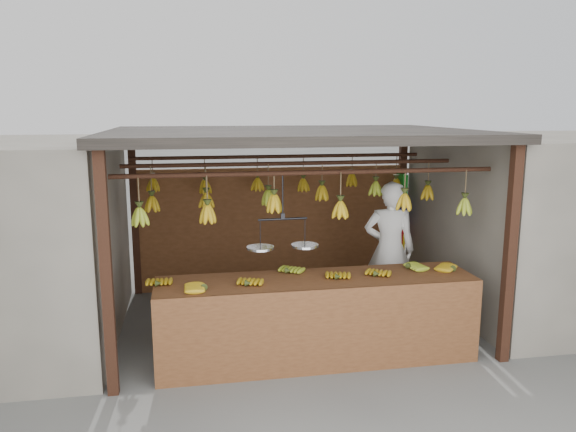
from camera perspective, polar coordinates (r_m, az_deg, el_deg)
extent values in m
plane|color=#5B5B57|center=(7.22, 0.43, -10.63)|extent=(80.00, 80.00, 0.00)
cube|color=black|center=(5.37, -17.96, -5.87)|extent=(0.10, 0.10, 2.30)
cube|color=black|center=(6.23, 21.60, -3.81)|extent=(0.10, 0.10, 2.30)
cube|color=black|center=(8.27, -15.30, 0.06)|extent=(0.10, 0.10, 2.30)
cube|color=black|center=(8.86, 11.42, 0.93)|extent=(0.10, 0.10, 2.30)
cube|color=black|center=(6.73, 0.46, 8.34)|extent=(4.30, 3.30, 0.10)
cylinder|color=black|center=(5.78, 2.31, 4.43)|extent=(4.00, 0.05, 0.05)
cylinder|color=black|center=(6.75, 0.46, 5.37)|extent=(4.00, 0.05, 0.05)
cylinder|color=black|center=(7.73, -0.93, 6.07)|extent=(4.00, 0.05, 0.05)
cube|color=brown|center=(8.38, -1.47, -1.16)|extent=(4.00, 0.06, 1.80)
cube|color=slate|center=(8.33, 25.58, -0.56)|extent=(3.00, 3.00, 2.30)
cube|color=brown|center=(5.93, 2.93, -6.69)|extent=(3.35, 0.74, 0.08)
cube|color=brown|center=(5.73, 3.75, -11.70)|extent=(3.35, 0.04, 0.90)
cube|color=black|center=(5.65, -12.46, -12.73)|extent=(0.07, 0.07, 0.82)
cube|color=black|center=(6.33, 17.81, -10.36)|extent=(0.07, 0.07, 0.82)
cube|color=black|center=(6.24, -12.26, -10.39)|extent=(0.07, 0.07, 0.82)
cube|color=black|center=(6.87, 15.29, -8.54)|extent=(0.07, 0.07, 0.82)
ellipsoid|color=#B28912|center=(5.76, -13.03, -6.77)|extent=(0.19, 0.25, 0.06)
ellipsoid|color=#B28912|center=(5.58, -8.53, -7.17)|extent=(0.24, 0.18, 0.06)
ellipsoid|color=#B28912|center=(5.63, -4.06, -6.92)|extent=(0.25, 0.29, 0.06)
ellipsoid|color=#92A523|center=(6.03, 0.04, -5.66)|extent=(0.28, 0.30, 0.06)
ellipsoid|color=#B28912|center=(5.85, 5.10, -6.25)|extent=(0.24, 0.28, 0.06)
ellipsoid|color=#B28912|center=(5.99, 9.01, -5.92)|extent=(0.28, 0.30, 0.06)
ellipsoid|color=#92A523|center=(6.33, 12.24, -5.13)|extent=(0.27, 0.22, 0.06)
ellipsoid|color=#B28912|center=(6.40, 16.50, -5.16)|extent=(0.30, 0.30, 0.06)
ellipsoid|color=#92A523|center=(5.70, -14.82, -0.07)|extent=(0.16, 0.16, 0.28)
ellipsoid|color=#B28912|center=(5.68, -8.16, 0.18)|extent=(0.16, 0.16, 0.28)
ellipsoid|color=#B28912|center=(5.80, -1.42, 1.26)|extent=(0.16, 0.16, 0.28)
ellipsoid|color=#B28912|center=(5.87, 5.33, 0.64)|extent=(0.16, 0.16, 0.28)
ellipsoid|color=#B28912|center=(6.13, 11.72, 1.40)|extent=(0.16, 0.16, 0.28)
ellipsoid|color=#92A523|center=(6.41, 17.48, 0.93)|extent=(0.16, 0.16, 0.28)
ellipsoid|color=#B28912|center=(6.66, -13.64, 1.20)|extent=(0.16, 0.16, 0.28)
ellipsoid|color=#B28912|center=(6.73, -8.28, 1.58)|extent=(0.16, 0.16, 0.28)
ellipsoid|color=#92A523|center=(6.72, -2.00, 1.87)|extent=(0.16, 0.16, 0.28)
ellipsoid|color=#B28912|center=(6.86, 3.46, 2.34)|extent=(0.16, 0.16, 0.28)
ellipsoid|color=#92A523|center=(7.11, 8.89, 2.79)|extent=(0.16, 0.16, 0.28)
ellipsoid|color=#B28912|center=(7.32, 13.99, 2.32)|extent=(0.16, 0.16, 0.28)
ellipsoid|color=#B28912|center=(7.68, -13.54, 3.11)|extent=(0.16, 0.16, 0.28)
ellipsoid|color=#B28912|center=(7.70, -8.41, 2.95)|extent=(0.16, 0.16, 0.28)
ellipsoid|color=#B28912|center=(7.77, -3.12, 3.24)|extent=(0.16, 0.16, 0.28)
ellipsoid|color=#B28912|center=(7.85, 1.56, 3.16)|extent=(0.16, 0.16, 0.28)
ellipsoid|color=#B28912|center=(8.05, 6.50, 3.66)|extent=(0.16, 0.16, 0.28)
ellipsoid|color=#B28912|center=(8.21, 10.90, 3.10)|extent=(0.16, 0.16, 0.28)
cylinder|color=black|center=(5.75, -0.54, 2.02)|extent=(0.02, 0.02, 0.48)
cylinder|color=black|center=(5.79, -0.54, -0.31)|extent=(0.52, 0.04, 0.02)
cylinder|color=silver|center=(5.82, -2.83, -3.31)|extent=(0.28, 0.28, 0.02)
cylinder|color=silver|center=(5.91, 1.72, -3.07)|extent=(0.28, 0.28, 0.02)
imported|color=white|center=(7.25, 10.26, -3.41)|extent=(0.73, 0.59, 1.76)
cube|color=#199926|center=(8.64, 11.50, 3.09)|extent=(0.08, 0.26, 0.34)
cube|color=#1426BF|center=(8.70, 11.41, 0.64)|extent=(0.08, 0.26, 0.34)
cube|color=red|center=(8.77, 11.33, -1.57)|extent=(0.08, 0.26, 0.34)
cube|color=yellow|center=(8.81, 11.28, -2.74)|extent=(0.08, 0.26, 0.34)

